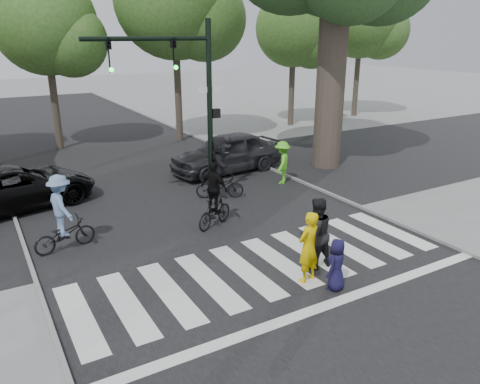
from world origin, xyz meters
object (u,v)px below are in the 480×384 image
object	(u,v)px
pedestrian_woman	(308,247)
pedestrian_child	(337,265)
traffic_signal	(186,88)
cyclist_mid	(214,201)
car_grey	(227,153)
cyclist_left	(63,218)
pedestrian_adult	(316,233)
car_suv	(14,187)
cyclist_right	(220,172)

from	to	relation	value
pedestrian_woman	pedestrian_child	size ratio (longest dim) A/B	1.41
pedestrian_child	pedestrian_woman	bearing A→B (deg)	-84.21
traffic_signal	cyclist_mid	world-z (taller)	traffic_signal
car_grey	cyclist_left	bearing A→B (deg)	-65.00
pedestrian_adult	car_suv	size ratio (longest dim) A/B	0.35
pedestrian_woman	cyclist_mid	world-z (taller)	cyclist_mid
cyclist_mid	car_grey	xyz separation A→B (m)	(3.16, 5.02, 0.00)
traffic_signal	cyclist_right	xyz separation A→B (m)	(1.13, -0.09, -2.95)
car_suv	pedestrian_child	bearing A→B (deg)	-162.52
traffic_signal	pedestrian_adult	xyz separation A→B (m)	(0.75, -5.85, -2.99)
pedestrian_child	cyclist_mid	distance (m)	4.71
pedestrian_woman	cyclist_right	world-z (taller)	cyclist_right
pedestrian_adult	car_grey	size ratio (longest dim) A/B	0.38
pedestrian_adult	car_suv	xyz separation A→B (m)	(-5.95, 8.29, -0.19)
traffic_signal	car_suv	bearing A→B (deg)	154.89
cyclist_left	car_grey	xyz separation A→B (m)	(7.37, 4.42, -0.09)
car_grey	cyclist_right	bearing A→B (deg)	-38.88
car_grey	traffic_signal	bearing A→B (deg)	-53.28
pedestrian_woman	car_grey	size ratio (longest dim) A/B	0.36
pedestrian_child	car_grey	distance (m)	9.98
pedestrian_woman	cyclist_mid	size ratio (longest dim) A/B	0.86
pedestrian_child	pedestrian_adult	xyz separation A→B (m)	(0.27, 1.09, 0.30)
pedestrian_adult	cyclist_left	bearing A→B (deg)	-38.39
pedestrian_woman	car_suv	bearing A→B (deg)	-71.69
pedestrian_child	cyclist_left	distance (m)	7.19
pedestrian_adult	pedestrian_woman	bearing A→B (deg)	38.42
traffic_signal	car_grey	world-z (taller)	traffic_signal
traffic_signal	car_suv	size ratio (longest dim) A/B	1.15
pedestrian_child	car_suv	xyz separation A→B (m)	(-5.68, 9.39, 0.11)
cyclist_left	traffic_signal	bearing A→B (deg)	21.05
cyclist_left	cyclist_mid	bearing A→B (deg)	-8.03
pedestrian_child	car_grey	bearing A→B (deg)	-125.20
traffic_signal	pedestrian_child	size ratio (longest dim) A/B	4.88
cyclist_right	car_grey	xyz separation A→B (m)	(1.82, 2.81, -0.12)
pedestrian_adult	cyclist_mid	world-z (taller)	cyclist_mid
car_grey	pedestrian_adult	bearing A→B (deg)	-20.37
cyclist_mid	car_suv	size ratio (longest dim) A/B	0.39
car_suv	car_grey	size ratio (longest dim) A/B	1.07
cyclist_mid	car_grey	distance (m)	5.93
cyclist_left	cyclist_right	size ratio (longest dim) A/B	0.99
pedestrian_adult	cyclist_mid	size ratio (longest dim) A/B	0.91
cyclist_right	car_suv	distance (m)	6.82
traffic_signal	pedestrian_woman	bearing A→B (deg)	-88.53
pedestrian_adult	car_suv	world-z (taller)	pedestrian_adult
pedestrian_adult	car_suv	distance (m)	10.21
cyclist_mid	car_suv	bearing A→B (deg)	136.51
traffic_signal	cyclist_left	size ratio (longest dim) A/B	2.86
pedestrian_child	cyclist_right	world-z (taller)	cyclist_right
cyclist_left	cyclist_mid	distance (m)	4.25
pedestrian_woman	cyclist_right	bearing A→B (deg)	-112.04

